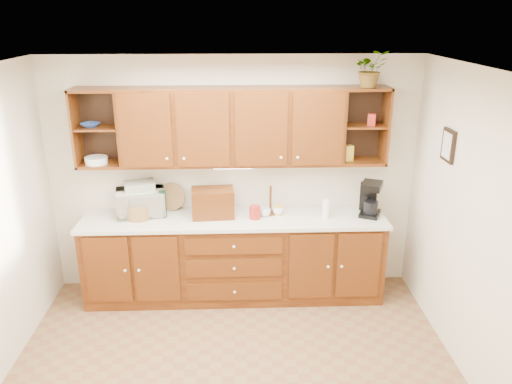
{
  "coord_description": "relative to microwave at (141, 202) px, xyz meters",
  "views": [
    {
      "loc": [
        0.05,
        -3.46,
        3.0
      ],
      "look_at": [
        0.23,
        1.15,
        1.33
      ],
      "focal_mm": 35.0,
      "sensor_mm": 36.0,
      "label": 1
    }
  ],
  "objects": [
    {
      "name": "pantry_box_yellow",
      "position": [
        2.21,
        -0.0,
        0.52
      ],
      "size": [
        0.11,
        0.1,
        0.16
      ],
      "primitive_type": "cube",
      "rotation": [
        0.0,
        0.0,
        0.37
      ],
      "color": "gold",
      "rests_on": "upper_cabinets"
    },
    {
      "name": "right_wall",
      "position": [
        2.99,
        -1.56,
        0.22
      ],
      "size": [
        0.0,
        3.5,
        3.5
      ],
      "primitive_type": "plane",
      "rotation": [
        1.57,
        0.0,
        -1.57
      ],
      "color": "beige",
      "rests_on": "floor"
    },
    {
      "name": "canister_red",
      "position": [
        1.22,
        -0.16,
        -0.07
      ],
      "size": [
        0.14,
        0.14,
        0.14
      ],
      "primitive_type": "cylinder",
      "rotation": [
        0.0,
        0.0,
        -0.28
      ],
      "color": "#A62318",
      "rests_on": "countertop"
    },
    {
      "name": "canister_yellow",
      "position": [
        1.48,
        -0.06,
        -0.09
      ],
      "size": [
        0.11,
        0.11,
        0.1
      ],
      "primitive_type": "cylinder",
      "rotation": [
        0.0,
        0.0,
        0.14
      ],
      "color": "gold",
      "rests_on": "countertop"
    },
    {
      "name": "canister_white",
      "position": [
        1.97,
        -0.17,
        -0.04
      ],
      "size": [
        0.1,
        0.1,
        0.2
      ],
      "primitive_type": "cylinder",
      "rotation": [
        0.0,
        0.0,
        0.35
      ],
      "color": "white",
      "rests_on": "countertop"
    },
    {
      "name": "bowl_stack",
      "position": [
        -0.44,
        0.01,
        0.84
      ],
      "size": [
        0.24,
        0.24,
        0.04
      ],
      "primitive_type": "imported",
      "rotation": [
        0.0,
        0.0,
        -0.41
      ],
      "color": "#274891",
      "rests_on": "upper_cabinets"
    },
    {
      "name": "bread_box",
      "position": [
        0.78,
        -0.08,
        0.01
      ],
      "size": [
        0.46,
        0.31,
        0.31
      ],
      "primitive_type": "cube",
      "rotation": [
        0.0,
        0.0,
        0.07
      ],
      "color": "#3A1606",
      "rests_on": "countertop"
    },
    {
      "name": "undercabinet_light",
      "position": [
        0.99,
        -0.03,
        0.39
      ],
      "size": [
        0.4,
        0.05,
        0.02
      ],
      "primitive_type": "cube",
      "color": "white",
      "rests_on": "upper_cabinets"
    },
    {
      "name": "base_cabinets",
      "position": [
        0.99,
        -0.11,
        -0.63
      ],
      "size": [
        3.2,
        0.6,
        0.9
      ],
      "primitive_type": "cube",
      "color": "#3A1606",
      "rests_on": "floor"
    },
    {
      "name": "wine_bottle",
      "position": [
        0.25,
        -0.08,
        0.01
      ],
      "size": [
        0.09,
        0.09,
        0.29
      ],
      "primitive_type": "cylinder",
      "rotation": [
        0.0,
        0.0,
        0.22
      ],
      "color": "black",
      "rests_on": "countertop"
    },
    {
      "name": "framed_picture",
      "position": [
        2.97,
        -0.66,
        0.77
      ],
      "size": [
        0.03,
        0.24,
        0.3
      ],
      "primitive_type": "cube",
      "color": "black",
      "rests_on": "right_wall"
    },
    {
      "name": "woven_tray",
      "position": [
        0.31,
        0.13,
        -0.13
      ],
      "size": [
        0.32,
        0.12,
        0.31
      ],
      "primitive_type": "cylinder",
      "rotation": [
        1.36,
        0.0,
        -0.13
      ],
      "color": "olive",
      "rests_on": "countertop"
    },
    {
      "name": "upper_cabinets",
      "position": [
        1.0,
        0.03,
        0.81
      ],
      "size": [
        3.2,
        0.33,
        0.8
      ],
      "color": "#3A1606",
      "rests_on": "back_wall"
    },
    {
      "name": "towel_stack",
      "position": [
        0.0,
        0.0,
        0.19
      ],
      "size": [
        0.36,
        0.3,
        0.09
      ],
      "primitive_type": "cube",
      "rotation": [
        0.0,
        0.0,
        0.28
      ],
      "color": "tan",
      "rests_on": "microwave"
    },
    {
      "name": "wicker_basket",
      "position": [
        -0.01,
        -0.11,
        -0.06
      ],
      "size": [
        0.3,
        0.3,
        0.15
      ],
      "primitive_type": "cylinder",
      "rotation": [
        0.0,
        0.0,
        -0.3
      ],
      "color": "olive",
      "rests_on": "countertop"
    },
    {
      "name": "back_wall",
      "position": [
        0.99,
        0.19,
        0.22
      ],
      "size": [
        4.0,
        0.0,
        4.0
      ],
      "primitive_type": "plane",
      "rotation": [
        1.57,
        0.0,
        0.0
      ],
      "color": "beige",
      "rests_on": "floor"
    },
    {
      "name": "potted_plant",
      "position": [
        2.36,
        -0.05,
        1.39
      ],
      "size": [
        0.36,
        0.32,
        0.36
      ],
      "primitive_type": "imported",
      "rotation": [
        0.0,
        0.0,
        0.13
      ],
      "color": "#999999",
      "rests_on": "upper_cabinets"
    },
    {
      "name": "plate_stack",
      "position": [
        -0.42,
        -0.01,
        0.48
      ],
      "size": [
        0.29,
        0.29,
        0.07
      ],
      "primitive_type": "cylinder",
      "rotation": [
        0.0,
        0.0,
        0.27
      ],
      "color": "white",
      "rests_on": "upper_cabinets"
    },
    {
      "name": "microwave",
      "position": [
        0.0,
        0.0,
        0.0
      ],
      "size": [
        0.56,
        0.43,
        0.28
      ],
      "primitive_type": "imported",
      "rotation": [
        0.0,
        0.0,
        0.19
      ],
      "color": "beige",
      "rests_on": "countertop"
    },
    {
      "name": "floor",
      "position": [
        0.99,
        -1.56,
        -1.08
      ],
      "size": [
        4.0,
        4.0,
        0.0
      ],
      "primitive_type": "plane",
      "color": "brown",
      "rests_on": "ground"
    },
    {
      "name": "countertop",
      "position": [
        0.99,
        -0.12,
        -0.16
      ],
      "size": [
        3.24,
        0.64,
        0.04
      ],
      "primitive_type": "cube",
      "color": "silver",
      "rests_on": "base_cabinets"
    },
    {
      "name": "mug_tree",
      "position": [
        1.39,
        -0.04,
        -0.09
      ],
      "size": [
        0.29,
        0.29,
        0.32
      ],
      "rotation": [
        0.0,
        0.0,
        -0.26
      ],
      "color": "#3A1606",
      "rests_on": "countertop"
    },
    {
      "name": "pantry_box_red",
      "position": [
        2.43,
        -0.01,
        0.88
      ],
      "size": [
        0.1,
        0.09,
        0.12
      ],
      "primitive_type": "cube",
      "rotation": [
        0.0,
        0.0,
        -0.39
      ],
      "color": "#A62318",
      "rests_on": "upper_cabinets"
    },
    {
      "name": "coffee_maker",
      "position": [
        2.45,
        -0.1,
        0.04
      ],
      "size": [
        0.29,
        0.32,
        0.37
      ],
      "rotation": [
        0.0,
        0.0,
        -0.42
      ],
      "color": "black",
      "rests_on": "countertop"
    },
    {
      "name": "ceiling",
      "position": [
        0.99,
        -1.56,
        1.52
      ],
      "size": [
        4.0,
        4.0,
        0.0
      ],
      "primitive_type": "plane",
      "rotation": [
        3.14,
        0.0,
        0.0
      ],
      "color": "white",
      "rests_on": "back_wall"
    }
  ]
}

